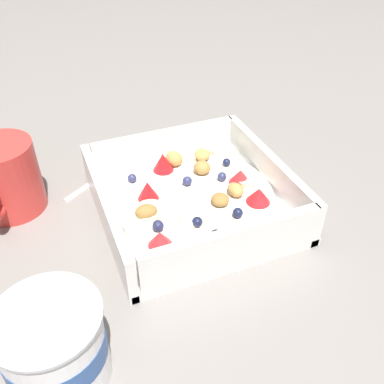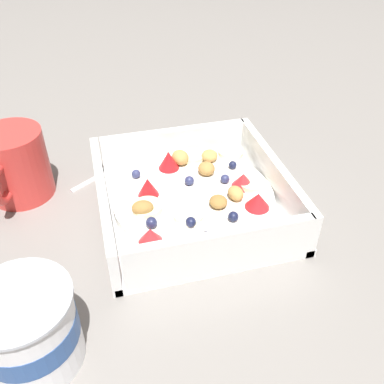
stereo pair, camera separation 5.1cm
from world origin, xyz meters
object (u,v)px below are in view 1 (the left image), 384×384
yogurt_cup (55,346)px  coffee_mug (6,178)px  spoon (127,156)px  fruit_bowl (193,199)px

yogurt_cup → coffee_mug: 0.25m
spoon → yogurt_cup: bearing=155.5°
spoon → yogurt_cup: 0.34m
fruit_bowl → spoon: fruit_bowl is taller
coffee_mug → yogurt_cup: bearing=-174.5°
fruit_bowl → yogurt_cup: (-0.16, 0.18, 0.02)m
spoon → fruit_bowl: bearing=-163.2°
yogurt_cup → coffee_mug: bearing=5.5°
spoon → coffee_mug: 0.18m
spoon → coffee_mug: coffee_mug is taller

